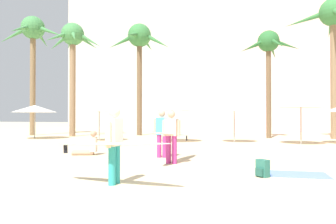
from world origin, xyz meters
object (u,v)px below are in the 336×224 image
at_px(cafe_umbrella_1, 172,106).
at_px(person_near_left, 172,134).
at_px(palm_tree_right, 334,24).
at_px(person_mid_left, 112,142).
at_px(person_near_right, 89,146).
at_px(palm_tree_far_left, 139,43).
at_px(cafe_umbrella_2, 301,104).
at_px(backpack, 262,169).
at_px(palm_tree_far_right, 73,45).
at_px(cafe_umbrella_4, 35,109).
at_px(beach_towel, 292,174).
at_px(cafe_umbrella_3, 234,107).
at_px(cafe_umbrella_0, 99,108).
at_px(palm_tree_center, 33,38).
at_px(palm_tree_left, 268,49).
at_px(person_far_left, 162,132).

height_order(cafe_umbrella_1, person_near_left, cafe_umbrella_1).
xyz_separation_m(palm_tree_right, person_mid_left, (-8.50, -15.90, -6.49)).
bearing_deg(person_near_left, person_near_right, -98.60).
height_order(palm_tree_far_left, person_near_right, palm_tree_far_left).
bearing_deg(palm_tree_far_left, palm_tree_right, -2.98).
height_order(cafe_umbrella_2, backpack, cafe_umbrella_2).
relative_size(palm_tree_far_right, backpack, 19.58).
bearing_deg(palm_tree_far_left, cafe_umbrella_2, -27.14).
height_order(cafe_umbrella_4, person_mid_left, cafe_umbrella_4).
distance_m(palm_tree_right, cafe_umbrella_2, 7.66).
bearing_deg(cafe_umbrella_2, cafe_umbrella_4, 178.73).
bearing_deg(beach_towel, backpack, -146.62).
bearing_deg(cafe_umbrella_3, person_near_left, -101.72).
height_order(backpack, person_near_right, person_near_right).
xyz_separation_m(palm_tree_far_left, cafe_umbrella_0, (-0.61, -5.65, -5.10)).
height_order(palm_tree_center, person_mid_left, palm_tree_center).
bearing_deg(beach_towel, palm_tree_far_left, 121.64).
xyz_separation_m(cafe_umbrella_0, beach_towel, (9.49, -8.75, -1.94)).
bearing_deg(palm_tree_far_right, palm_tree_far_left, 28.41).
distance_m(palm_tree_left, backpack, 15.19).
height_order(cafe_umbrella_3, person_far_left, cafe_umbrella_3).
height_order(cafe_umbrella_2, cafe_umbrella_3, cafe_umbrella_2).
height_order(palm_tree_center, cafe_umbrella_3, palm_tree_center).
height_order(person_far_left, person_near_right, person_far_left).
xyz_separation_m(cafe_umbrella_3, person_near_right, (-5.23, -7.00, -1.65)).
bearing_deg(cafe_umbrella_2, palm_tree_center, 169.17).
distance_m(palm_tree_right, person_near_left, 16.18).
relative_size(cafe_umbrella_2, beach_towel, 1.40).
relative_size(cafe_umbrella_2, cafe_umbrella_4, 0.86).
bearing_deg(cafe_umbrella_1, person_far_left, -80.60).
height_order(palm_tree_center, person_near_left, palm_tree_center).
bearing_deg(palm_tree_far_left, cafe_umbrella_4, -136.84).
xyz_separation_m(cafe_umbrella_4, person_near_left, (10.93, -8.13, -1.04)).
relative_size(cafe_umbrella_3, person_near_right, 2.28).
height_order(backpack, person_far_left, person_far_left).
height_order(cafe_umbrella_2, person_far_left, cafe_umbrella_2).
bearing_deg(palm_tree_far_right, beach_towel, -42.48).
bearing_deg(person_mid_left, palm_tree_far_right, 128.06).
relative_size(palm_tree_center, backpack, 21.72).
bearing_deg(palm_tree_right, palm_tree_center, -176.82).
xyz_separation_m(cafe_umbrella_1, cafe_umbrella_2, (6.85, 0.01, 0.05)).
relative_size(palm_tree_center, cafe_umbrella_0, 4.26).
relative_size(palm_tree_far_right, cafe_umbrella_1, 3.24).
distance_m(cafe_umbrella_1, person_near_left, 8.04).
distance_m(cafe_umbrella_1, person_mid_left, 11.27).
bearing_deg(cafe_umbrella_3, palm_tree_right, 34.24).
distance_m(cafe_umbrella_1, beach_towel, 10.51).
bearing_deg(palm_tree_center, palm_tree_far_left, 13.33).
bearing_deg(cafe_umbrella_2, person_near_left, -123.34).
bearing_deg(cafe_umbrella_3, cafe_umbrella_2, -8.56).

